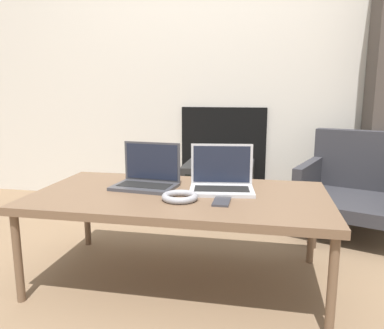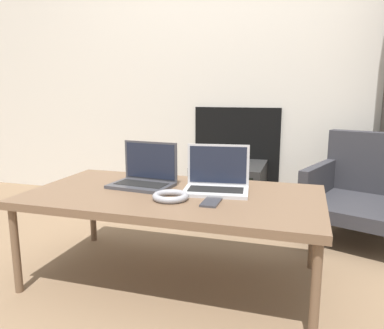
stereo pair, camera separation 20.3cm
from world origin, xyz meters
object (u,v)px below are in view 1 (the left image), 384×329
laptop_right (222,180)px  phone (222,202)px  tv (219,187)px  armchair (355,183)px  laptop_left (147,177)px  headphones (180,197)px

laptop_right → phone: (0.02, -0.21, -0.05)m
laptop_right → tv: 1.07m
phone → armchair: size_ratio=0.16×
laptop_left → laptop_right: same height
laptop_right → armchair: laptop_right is taller
laptop_left → armchair: (1.16, 0.80, -0.17)m
headphones → laptop_right: bearing=51.7°
phone → tv: phone is taller
laptop_left → armchair: size_ratio=0.39×
laptop_left → armchair: laptop_left is taller
armchair → tv: bearing=-172.9°
headphones → phone: (0.19, -0.00, -0.01)m
tv → phone: bearing=-82.5°
phone → laptop_right: bearing=96.9°
laptop_right → phone: bearing=-90.4°
tv → armchair: (0.92, -0.22, 0.13)m
phone → tv: (-0.16, 1.23, -0.25)m
headphones → tv: size_ratio=0.31×
armchair → phone: bearing=-106.5°
tv → laptop_right: bearing=-82.4°
laptop_right → tv: bearing=90.3°
phone → armchair: (0.76, 1.00, -0.12)m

